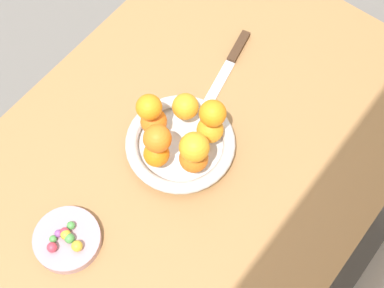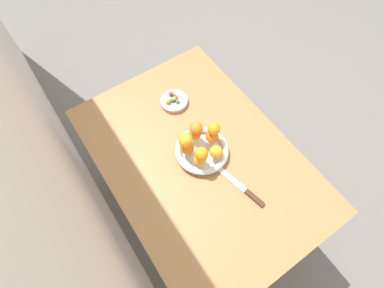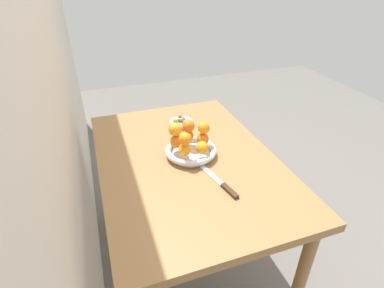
{
  "view_description": "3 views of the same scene",
  "coord_description": "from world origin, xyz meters",
  "px_view_note": "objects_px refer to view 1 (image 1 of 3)",
  "views": [
    {
      "loc": [
        0.44,
        0.34,
        1.85
      ],
      "look_at": [
        0.01,
        0.01,
        0.8
      ],
      "focal_mm": 55.0,
      "sensor_mm": 36.0,
      "label": 1
    },
    {
      "loc": [
        -0.45,
        0.34,
        1.9
      ],
      "look_at": [
        0.04,
        0.01,
        0.82
      ],
      "focal_mm": 28.0,
      "sensor_mm": 36.0,
      "label": 2
    },
    {
      "loc": [
        -1.05,
        0.34,
        1.49
      ],
      "look_at": [
        -0.0,
        -0.02,
        0.81
      ],
      "focal_mm": 28.0,
      "sensor_mm": 36.0,
      "label": 3
    }
  ],
  "objects_px": {
    "orange_4": "(210,130)",
    "orange_7": "(149,107)",
    "candy_ball_0": "(66,235)",
    "candy_ball_4": "(77,246)",
    "fruit_bowl": "(180,144)",
    "candy_ball_3": "(53,239)",
    "dining_table": "(192,169)",
    "orange_8": "(213,113)",
    "candy_ball_5": "(52,247)",
    "orange_2": "(156,154)",
    "orange_5": "(194,147)",
    "candy_ball_1": "(65,232)",
    "orange_0": "(185,107)",
    "candy_ball_2": "(70,238)",
    "orange_6": "(157,139)",
    "orange_1": "(154,121)",
    "candy_ball_7": "(58,234)",
    "knife": "(228,67)",
    "orange_3": "(194,158)",
    "candy_dish": "(67,240)",
    "candy_ball_6": "(71,225)"
  },
  "relations": [
    {
      "from": "orange_4",
      "to": "orange_7",
      "type": "height_order",
      "value": "orange_7"
    },
    {
      "from": "candy_ball_0",
      "to": "candy_ball_4",
      "type": "distance_m",
      "value": 0.03
    },
    {
      "from": "fruit_bowl",
      "to": "candy_ball_3",
      "type": "distance_m",
      "value": 0.32
    },
    {
      "from": "dining_table",
      "to": "candy_ball_3",
      "type": "distance_m",
      "value": 0.35
    },
    {
      "from": "orange_8",
      "to": "candy_ball_5",
      "type": "bearing_deg",
      "value": -13.85
    },
    {
      "from": "dining_table",
      "to": "orange_2",
      "type": "relative_size",
      "value": 20.85
    },
    {
      "from": "orange_5",
      "to": "candy_ball_1",
      "type": "relative_size",
      "value": 3.11
    },
    {
      "from": "candy_ball_4",
      "to": "candy_ball_0",
      "type": "bearing_deg",
      "value": -95.7
    },
    {
      "from": "orange_0",
      "to": "orange_5",
      "type": "xyz_separation_m",
      "value": [
        0.09,
        0.09,
        0.06
      ]
    },
    {
      "from": "candy_ball_2",
      "to": "candy_ball_3",
      "type": "xyz_separation_m",
      "value": [
        0.02,
        -0.03,
        -0.0
      ]
    },
    {
      "from": "orange_2",
      "to": "orange_6",
      "type": "relative_size",
      "value": 0.95
    },
    {
      "from": "dining_table",
      "to": "orange_1",
      "type": "xyz_separation_m",
      "value": [
        0.02,
        -0.08,
        0.16
      ]
    },
    {
      "from": "candy_ball_0",
      "to": "candy_ball_4",
      "type": "xyz_separation_m",
      "value": [
        0.0,
        0.03,
        0.0
      ]
    },
    {
      "from": "orange_0",
      "to": "candy_ball_0",
      "type": "relative_size",
      "value": 2.74
    },
    {
      "from": "dining_table",
      "to": "candy_ball_7",
      "type": "height_order",
      "value": "candy_ball_7"
    },
    {
      "from": "orange_5",
      "to": "orange_7",
      "type": "xyz_separation_m",
      "value": [
        -0.02,
        -0.13,
        -0.01
      ]
    },
    {
      "from": "orange_5",
      "to": "candy_ball_7",
      "type": "relative_size",
      "value": 3.9
    },
    {
      "from": "orange_2",
      "to": "candy_ball_2",
      "type": "height_order",
      "value": "orange_2"
    },
    {
      "from": "orange_5",
      "to": "orange_6",
      "type": "height_order",
      "value": "orange_5"
    },
    {
      "from": "candy_ball_4",
      "to": "fruit_bowl",
      "type": "bearing_deg",
      "value": 177.03
    },
    {
      "from": "orange_7",
      "to": "dining_table",
      "type": "bearing_deg",
      "value": 105.49
    },
    {
      "from": "orange_5",
      "to": "candy_ball_7",
      "type": "bearing_deg",
      "value": -24.62
    },
    {
      "from": "candy_ball_7",
      "to": "knife",
      "type": "bearing_deg",
      "value": 177.97
    },
    {
      "from": "fruit_bowl",
      "to": "dining_table",
      "type": "bearing_deg",
      "value": 114.83
    },
    {
      "from": "orange_5",
      "to": "orange_8",
      "type": "height_order",
      "value": "orange_5"
    },
    {
      "from": "dining_table",
      "to": "candy_ball_2",
      "type": "relative_size",
      "value": 55.26
    },
    {
      "from": "candy_ball_2",
      "to": "orange_1",
      "type": "bearing_deg",
      "value": -175.46
    },
    {
      "from": "orange_3",
      "to": "orange_6",
      "type": "bearing_deg",
      "value": -65.38
    },
    {
      "from": "orange_2",
      "to": "orange_7",
      "type": "bearing_deg",
      "value": -131.63
    },
    {
      "from": "orange_3",
      "to": "candy_ball_1",
      "type": "relative_size",
      "value": 3.11
    },
    {
      "from": "candy_ball_1",
      "to": "orange_2",
      "type": "bearing_deg",
      "value": 168.79
    },
    {
      "from": "orange_1",
      "to": "orange_8",
      "type": "xyz_separation_m",
      "value": [
        -0.06,
        0.1,
        0.06
      ]
    },
    {
      "from": "orange_1",
      "to": "fruit_bowl",
      "type": "bearing_deg",
      "value": 100.32
    },
    {
      "from": "orange_1",
      "to": "orange_2",
      "type": "xyz_separation_m",
      "value": [
        0.05,
        0.05,
        -0.0
      ]
    },
    {
      "from": "fruit_bowl",
      "to": "candy_ball_2",
      "type": "relative_size",
      "value": 11.53
    },
    {
      "from": "fruit_bowl",
      "to": "orange_3",
      "type": "xyz_separation_m",
      "value": [
        0.03,
        0.06,
        0.05
      ]
    },
    {
      "from": "orange_2",
      "to": "orange_6",
      "type": "bearing_deg",
      "value": -179.22
    },
    {
      "from": "candy_ball_5",
      "to": "candy_ball_3",
      "type": "bearing_deg",
      "value": -140.04
    },
    {
      "from": "orange_7",
      "to": "candy_ball_5",
      "type": "xyz_separation_m",
      "value": [
        0.31,
        0.01,
        -0.09
      ]
    },
    {
      "from": "dining_table",
      "to": "fruit_bowl",
      "type": "distance_m",
      "value": 0.11
    },
    {
      "from": "orange_3",
      "to": "candy_dish",
      "type": "bearing_deg",
      "value": -21.1
    },
    {
      "from": "fruit_bowl",
      "to": "candy_dish",
      "type": "relative_size",
      "value": 1.74
    },
    {
      "from": "orange_2",
      "to": "candy_ball_2",
      "type": "bearing_deg",
      "value": -7.15
    },
    {
      "from": "orange_4",
      "to": "knife",
      "type": "bearing_deg",
      "value": -154.8
    },
    {
      "from": "dining_table",
      "to": "orange_4",
      "type": "xyz_separation_m",
      "value": [
        -0.03,
        0.02,
        0.16
      ]
    },
    {
      "from": "candy_ball_6",
      "to": "orange_3",
      "type": "bearing_deg",
      "value": 155.77
    },
    {
      "from": "orange_5",
      "to": "knife",
      "type": "xyz_separation_m",
      "value": [
        -0.26,
        -0.1,
        -0.12
      ]
    },
    {
      "from": "fruit_bowl",
      "to": "candy_ball_1",
      "type": "xyz_separation_m",
      "value": [
        0.29,
        -0.05,
        0.01
      ]
    },
    {
      "from": "orange_8",
      "to": "fruit_bowl",
      "type": "bearing_deg",
      "value": -39.18
    },
    {
      "from": "orange_2",
      "to": "candy_ball_3",
      "type": "height_order",
      "value": "orange_2"
    }
  ]
}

